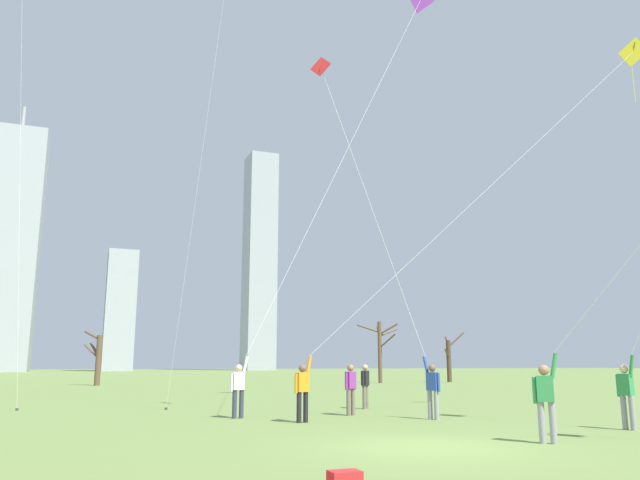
# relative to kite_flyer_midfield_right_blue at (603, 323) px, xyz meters

# --- Properties ---
(ground_plane) EXTENTS (400.00, 400.00, 0.00)m
(ground_plane) POSITION_rel_kite_flyer_midfield_right_blue_xyz_m (-3.37, 1.48, -2.47)
(ground_plane) COLOR olive
(kite_flyer_midfield_right_blue) EXTENTS (5.89, 8.78, 13.27)m
(kite_flyer_midfield_right_blue) POSITION_rel_kite_flyer_midfield_right_blue_xyz_m (0.00, 0.00, 0.00)
(kite_flyer_midfield_right_blue) COLOR gray
(kite_flyer_midfield_right_blue) RESTS_ON ground
(kite_flyer_far_back_yellow) EXTENTS (12.79, 2.26, 13.30)m
(kite_flyer_far_back_yellow) POSITION_rel_kite_flyer_midfield_right_blue_xyz_m (-2.19, 7.09, 0.20)
(kite_flyer_far_back_yellow) COLOR black
(kite_flyer_far_back_yellow) RESTS_ON ground
(kite_flyer_midfield_center_red) EXTENTS (3.13, 3.06, 12.54)m
(kite_flyer_midfield_center_red) POSITION_rel_kite_flyer_midfield_right_blue_xyz_m (-0.26, 7.15, -0.27)
(kite_flyer_midfield_center_red) COLOR gray
(kite_flyer_midfield_center_red) RESTS_ON ground
(kite_flyer_foreground_left_purple) EXTENTS (10.34, 4.24, 19.41)m
(kite_flyer_foreground_left_purple) POSITION_rel_kite_flyer_midfield_right_blue_xyz_m (-3.20, 10.30, 2.54)
(kite_flyer_foreground_left_purple) COLOR #33384C
(kite_flyer_foreground_left_purple) RESTS_ON ground
(bystander_watching_nearby) EXTENTS (0.47, 0.33, 1.62)m
(bystander_watching_nearby) POSITION_rel_kite_flyer_midfield_right_blue_xyz_m (-1.67, 9.13, -1.56)
(bystander_watching_nearby) COLOR #726656
(bystander_watching_nearby) RESTS_ON ground
(bystander_strolling_midfield) EXTENTS (0.40, 0.38, 1.62)m
(bystander_strolling_midfield) POSITION_rel_kite_flyer_midfield_right_blue_xyz_m (0.05, 11.70, -1.56)
(bystander_strolling_midfield) COLOR #726656
(bystander_strolling_midfield) RESTS_ON ground
(bare_tree_right_of_center) EXTENTS (1.41, 1.45, 4.25)m
(bare_tree_right_of_center) POSITION_rel_kite_flyer_midfield_right_blue_xyz_m (-8.73, 42.20, -0.32)
(bare_tree_right_of_center) COLOR brown
(bare_tree_right_of_center) RESTS_ON ground
(bare_tree_leftmost) EXTENTS (3.00, 2.72, 4.61)m
(bare_tree_leftmost) POSITION_rel_kite_flyer_midfield_right_blue_xyz_m (22.11, 40.66, -0.33)
(bare_tree_leftmost) COLOR #4C3828
(bare_tree_leftmost) RESTS_ON ground
(bare_tree_center) EXTENTS (3.81, 3.20, 5.33)m
(bare_tree_center) POSITION_rel_kite_flyer_midfield_right_blue_xyz_m (14.73, 40.06, 0.62)
(bare_tree_center) COLOR brown
(bare_tree_center) RESTS_ON ground
(skyline_wide_slab) EXTENTS (6.83, 8.70, 28.16)m
(skyline_wide_slab) POSITION_rel_kite_flyer_midfield_right_blue_xyz_m (-2.04, 144.53, 11.62)
(skyline_wide_slab) COLOR #9EA3AD
(skyline_wide_slab) RESTS_ON ground
(skyline_short_annex) EXTENTS (11.31, 10.14, 58.12)m
(skyline_short_annex) POSITION_rel_kite_flyer_midfield_right_blue_xyz_m (-25.63, 135.38, 23.60)
(skyline_short_annex) COLOR #9EA3AD
(skyline_short_annex) RESTS_ON ground
(skyline_mid_tower_right) EXTENTS (7.73, 8.93, 59.34)m
(skyline_mid_tower_right) POSITION_rel_kite_flyer_midfield_right_blue_xyz_m (34.15, 152.92, 27.21)
(skyline_mid_tower_right) COLOR #9EA3AD
(skyline_mid_tower_right) RESTS_ON ground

